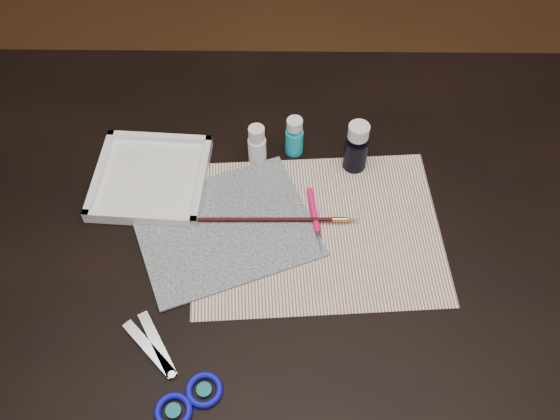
{
  "coord_description": "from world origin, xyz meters",
  "views": [
    {
      "loc": [
        0.01,
        -0.59,
        1.6
      ],
      "look_at": [
        0.0,
        0.0,
        0.8
      ],
      "focal_mm": 40.0,
      "sensor_mm": 36.0,
      "label": 1
    }
  ],
  "objects_px": {
    "paint_bottle_cyan": "(294,136)",
    "scissors": "(161,368)",
    "paint_bottle_white": "(257,144)",
    "paint_bottle_navy": "(357,147)",
    "canvas": "(225,228)",
    "paper": "(316,230)",
    "palette_tray": "(151,177)"
  },
  "relations": [
    {
      "from": "paint_bottle_cyan",
      "to": "scissors",
      "type": "xyz_separation_m",
      "value": [
        -0.19,
        -0.42,
        -0.03
      ]
    },
    {
      "from": "paint_bottle_white",
      "to": "paint_bottle_navy",
      "type": "xyz_separation_m",
      "value": [
        0.17,
        -0.01,
        0.01
      ]
    },
    {
      "from": "canvas",
      "to": "paint_bottle_cyan",
      "type": "distance_m",
      "value": 0.21
    },
    {
      "from": "paint_bottle_navy",
      "to": "scissors",
      "type": "relative_size",
      "value": 0.49
    },
    {
      "from": "canvas",
      "to": "paint_bottle_navy",
      "type": "xyz_separation_m",
      "value": [
        0.22,
        0.14,
        0.05
      ]
    },
    {
      "from": "paint_bottle_white",
      "to": "scissors",
      "type": "xyz_separation_m",
      "value": [
        -0.12,
        -0.4,
        -0.03
      ]
    },
    {
      "from": "canvas",
      "to": "paint_bottle_white",
      "type": "distance_m",
      "value": 0.17
    },
    {
      "from": "paper",
      "to": "paint_bottle_navy",
      "type": "height_order",
      "value": "paint_bottle_navy"
    },
    {
      "from": "paint_bottle_navy",
      "to": "palette_tray",
      "type": "height_order",
      "value": "paint_bottle_navy"
    },
    {
      "from": "paint_bottle_cyan",
      "to": "palette_tray",
      "type": "distance_m",
      "value": 0.26
    },
    {
      "from": "paint_bottle_white",
      "to": "palette_tray",
      "type": "xyz_separation_m",
      "value": [
        -0.18,
        -0.05,
        -0.03
      ]
    },
    {
      "from": "paint_bottle_navy",
      "to": "scissors",
      "type": "xyz_separation_m",
      "value": [
        -0.3,
        -0.39,
        -0.04
      ]
    },
    {
      "from": "paint_bottle_cyan",
      "to": "scissors",
      "type": "distance_m",
      "value": 0.46
    },
    {
      "from": "paper",
      "to": "paint_bottle_navy",
      "type": "relative_size",
      "value": 4.06
    },
    {
      "from": "scissors",
      "to": "paint_bottle_navy",
      "type": "bearing_deg",
      "value": -81.74
    },
    {
      "from": "paint_bottle_white",
      "to": "scissors",
      "type": "bearing_deg",
      "value": -107.31
    },
    {
      "from": "paint_bottle_white",
      "to": "paint_bottle_cyan",
      "type": "xyz_separation_m",
      "value": [
        0.07,
        0.02,
        -0.0
      ]
    },
    {
      "from": "canvas",
      "to": "palette_tray",
      "type": "height_order",
      "value": "palette_tray"
    },
    {
      "from": "canvas",
      "to": "paint_bottle_navy",
      "type": "bearing_deg",
      "value": 32.3
    },
    {
      "from": "canvas",
      "to": "palette_tray",
      "type": "relative_size",
      "value": 1.46
    },
    {
      "from": "paper",
      "to": "paint_bottle_navy",
      "type": "xyz_separation_m",
      "value": [
        0.07,
        0.14,
        0.05
      ]
    },
    {
      "from": "canvas",
      "to": "scissors",
      "type": "distance_m",
      "value": 0.26
    },
    {
      "from": "paint_bottle_white",
      "to": "paint_bottle_navy",
      "type": "distance_m",
      "value": 0.17
    },
    {
      "from": "canvas",
      "to": "paint_bottle_white",
      "type": "relative_size",
      "value": 3.55
    },
    {
      "from": "paper",
      "to": "paint_bottle_white",
      "type": "relative_size",
      "value": 5.18
    },
    {
      "from": "paint_bottle_cyan",
      "to": "palette_tray",
      "type": "height_order",
      "value": "paint_bottle_cyan"
    },
    {
      "from": "paint_bottle_white",
      "to": "paint_bottle_cyan",
      "type": "relative_size",
      "value": 1.0
    },
    {
      "from": "scissors",
      "to": "paper",
      "type": "bearing_deg",
      "value": -87.06
    },
    {
      "from": "paper",
      "to": "paint_bottle_cyan",
      "type": "xyz_separation_m",
      "value": [
        -0.04,
        0.18,
        0.04
      ]
    },
    {
      "from": "paint_bottle_white",
      "to": "palette_tray",
      "type": "bearing_deg",
      "value": -163.65
    },
    {
      "from": "paint_bottle_cyan",
      "to": "scissors",
      "type": "relative_size",
      "value": 0.39
    },
    {
      "from": "paper",
      "to": "palette_tray",
      "type": "relative_size",
      "value": 2.14
    }
  ]
}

